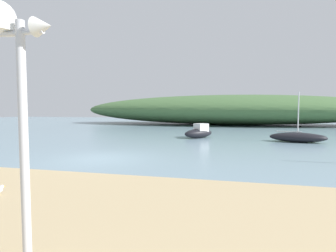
% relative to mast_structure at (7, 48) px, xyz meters
% --- Properties ---
extents(ground_plane, '(120.00, 120.00, 0.00)m').
position_rel_mast_structure_xyz_m(ground_plane, '(-3.00, 8.53, -3.18)').
color(ground_plane, '#7A99A8').
extents(distant_hill, '(46.60, 14.44, 4.53)m').
position_rel_mast_structure_xyz_m(distant_hill, '(2.43, 39.29, -0.91)').
color(distant_hill, '#476B3D').
rests_on(distant_hill, ground).
extents(mast_structure, '(1.09, 0.52, 3.62)m').
position_rel_mast_structure_xyz_m(mast_structure, '(0.00, 0.00, 0.00)').
color(mast_structure, silver).
rests_on(mast_structure, beach_sand).
extents(sailboat_centre_water, '(3.96, 2.06, 3.58)m').
position_rel_mast_structure_xyz_m(sailboat_centre_water, '(7.49, 17.63, -2.82)').
color(sailboat_centre_water, black).
rests_on(sailboat_centre_water, ground).
extents(motorboat_mid_channel, '(2.62, 2.80, 1.17)m').
position_rel_mast_structure_xyz_m(motorboat_mid_channel, '(0.30, 18.81, -2.71)').
color(motorboat_mid_channel, black).
rests_on(motorboat_mid_channel, ground).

